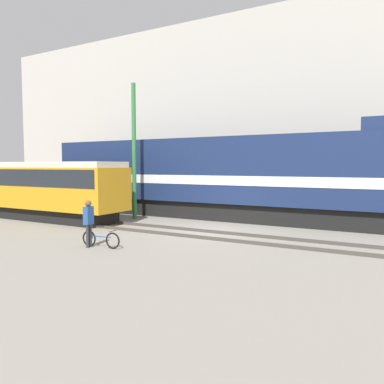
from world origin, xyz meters
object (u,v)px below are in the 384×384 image
Objects in this scene: streetcar at (44,187)px; bicycle at (101,239)px; utility_pole_left at (134,152)px; freight_locomotive at (217,177)px; person at (89,219)px.

bicycle is at bearing -26.70° from streetcar.
utility_pole_left is (4.35, 2.62, 1.96)m from streetcar.
person is (-0.79, -9.40, -1.33)m from freight_locomotive.
streetcar reaches higher than person.
freight_locomotive reaches higher than streetcar.
streetcar is at bearing 150.93° from person.
utility_pole_left reaches higher than freight_locomotive.
streetcar is 8.97m from bicycle.
person is at bearing -155.28° from bicycle.
bicycle is 0.22× the size of utility_pole_left.
bicycle is at bearing -61.77° from utility_pole_left.
streetcar is 1.37× the size of utility_pole_left.
freight_locomotive is 12.92× the size of bicycle.
utility_pole_left reaches higher than person.
streetcar is 5.45m from utility_pole_left.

